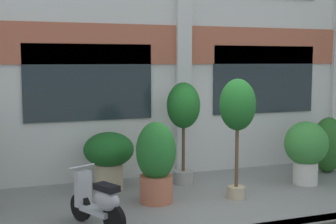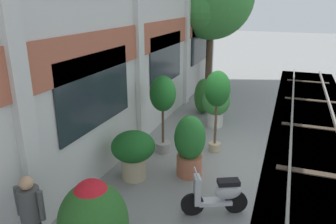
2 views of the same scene
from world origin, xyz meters
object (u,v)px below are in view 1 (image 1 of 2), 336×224
at_px(potted_plant_low_pan, 183,113).
at_px(potted_plant_fluted_column, 306,148).
at_px(potted_plant_terracotta_small, 237,110).
at_px(topiary_hedge, 328,145).
at_px(potted_plant_stone_basin, 109,155).
at_px(scooter_near_curb, 99,202).
at_px(potted_plant_ribbed_drum, 156,160).

distance_m(potted_plant_low_pan, potted_plant_fluted_column, 2.82).
bearing_deg(potted_plant_terracotta_small, topiary_hedge, 20.59).
bearing_deg(potted_plant_stone_basin, potted_plant_fluted_column, -14.54).
bearing_deg(potted_plant_stone_basin, potted_plant_low_pan, -4.26).
height_order(potted_plant_stone_basin, potted_plant_fluted_column, potted_plant_fluted_column).
height_order(potted_plant_low_pan, scooter_near_curb, potted_plant_low_pan).
bearing_deg(potted_plant_fluted_column, potted_plant_stone_basin, 165.46).
relative_size(potted_plant_low_pan, topiary_hedge, 1.67).
bearing_deg(potted_plant_terracotta_small, potted_plant_low_pan, 112.44).
xyz_separation_m(potted_plant_fluted_column, topiary_hedge, (1.21, 0.76, -0.14)).
bearing_deg(potted_plant_fluted_column, scooter_near_curb, -166.66).
relative_size(potted_plant_low_pan, potted_plant_stone_basin, 1.84).
distance_m(potted_plant_ribbed_drum, topiary_hedge, 4.84).
height_order(potted_plant_stone_basin, topiary_hedge, topiary_hedge).
distance_m(potted_plant_stone_basin, topiary_hedge, 5.41).
xyz_separation_m(scooter_near_curb, topiary_hedge, (6.08, 1.91, 0.24)).
bearing_deg(potted_plant_stone_basin, potted_plant_ribbed_drum, -62.37).
distance_m(potted_plant_low_pan, scooter_near_curb, 3.36).
height_order(potted_plant_stone_basin, potted_plant_ribbed_drum, potted_plant_ribbed_drum).
distance_m(potted_plant_stone_basin, potted_plant_terracotta_small, 2.89).
xyz_separation_m(potted_plant_low_pan, scooter_near_curb, (-2.33, -2.12, -1.16)).
height_order(potted_plant_low_pan, topiary_hedge, potted_plant_low_pan).
bearing_deg(potted_plant_stone_basin, topiary_hedge, -3.47).
height_order(potted_plant_fluted_column, potted_plant_ribbed_drum, potted_plant_ribbed_drum).
distance_m(potted_plant_stone_basin, potted_plant_ribbed_drum, 1.39).
relative_size(potted_plant_ribbed_drum, topiary_hedge, 1.16).
xyz_separation_m(potted_plant_ribbed_drum, topiary_hedge, (4.76, 0.90, -0.15)).
xyz_separation_m(potted_plant_low_pan, topiary_hedge, (3.75, -0.20, -0.92)).
relative_size(potted_plant_stone_basin, potted_plant_terracotta_small, 0.51).
bearing_deg(topiary_hedge, potted_plant_low_pan, 176.88).
xyz_separation_m(potted_plant_low_pan, potted_plant_stone_basin, (-1.65, 0.12, -0.84)).
height_order(potted_plant_low_pan, potted_plant_ribbed_drum, potted_plant_low_pan).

